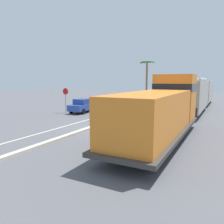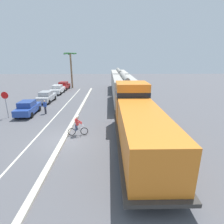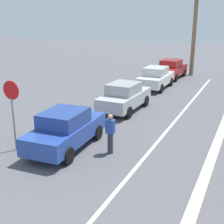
# 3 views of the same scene
# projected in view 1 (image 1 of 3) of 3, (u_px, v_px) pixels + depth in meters

# --- Properties ---
(ground_plane) EXTENTS (120.00, 120.00, 0.00)m
(ground_plane) POSITION_uv_depth(u_px,v_px,m) (94.00, 128.00, 17.49)
(ground_plane) COLOR #56565B
(median_curb) EXTENTS (0.36, 36.00, 0.16)m
(median_curb) POSITION_uv_depth(u_px,v_px,m) (124.00, 116.00, 22.74)
(median_curb) COLOR beige
(median_curb) RESTS_ON ground
(lane_stripe) EXTENTS (0.14, 36.00, 0.01)m
(lane_stripe) POSITION_uv_depth(u_px,v_px,m) (104.00, 115.00, 23.85)
(lane_stripe) COLOR silver
(lane_stripe) RESTS_ON ground
(locomotive) EXTENTS (3.10, 11.61, 4.20)m
(locomotive) POSITION_uv_depth(u_px,v_px,m) (163.00, 111.00, 13.92)
(locomotive) COLOR orange
(locomotive) RESTS_ON ground
(hopper_car_lead) EXTENTS (2.90, 10.60, 4.18)m
(hopper_car_lead) POSITION_uv_depth(u_px,v_px,m) (191.00, 96.00, 24.54)
(hopper_car_lead) COLOR #A9A79F
(hopper_car_lead) RESTS_ON ground
(hopper_car_middle) EXTENTS (2.90, 10.60, 4.18)m
(hopper_car_middle) POSITION_uv_depth(u_px,v_px,m) (202.00, 91.00, 34.71)
(hopper_car_middle) COLOR #ADABA3
(hopper_car_middle) RESTS_ON ground
(parked_car_blue) EXTENTS (1.99, 4.28, 1.62)m
(parked_car_blue) POSITION_uv_depth(u_px,v_px,m) (83.00, 106.00, 25.81)
(parked_car_blue) COLOR #28479E
(parked_car_blue) RESTS_ON ground
(parked_car_silver) EXTENTS (1.91, 4.24, 1.62)m
(parked_car_silver) POSITION_uv_depth(u_px,v_px,m) (108.00, 101.00, 31.01)
(parked_car_silver) COLOR #B7BABF
(parked_car_silver) RESTS_ON ground
(parked_car_white) EXTENTS (1.86, 4.21, 1.62)m
(parked_car_white) POSITION_uv_depth(u_px,v_px,m) (126.00, 98.00, 36.52)
(parked_car_white) COLOR silver
(parked_car_white) RESTS_ON ground
(parked_car_red) EXTENTS (1.99, 4.28, 1.62)m
(parked_car_red) POSITION_uv_depth(u_px,v_px,m) (136.00, 97.00, 40.37)
(parked_car_red) COLOR red
(parked_car_red) RESTS_ON ground
(cyclist) EXTENTS (1.70, 0.51, 1.71)m
(cyclist) POSITION_uv_depth(u_px,v_px,m) (110.00, 117.00, 17.68)
(cyclist) COLOR black
(cyclist) RESTS_ON ground
(stop_sign) EXTENTS (0.76, 0.08, 2.88)m
(stop_sign) POSITION_uv_depth(u_px,v_px,m) (66.00, 95.00, 25.50)
(stop_sign) COLOR gray
(stop_sign) RESTS_ON ground
(palm_tree_near) EXTENTS (2.60, 2.77, 7.56)m
(palm_tree_near) POSITION_uv_depth(u_px,v_px,m) (147.00, 72.00, 41.07)
(palm_tree_near) COLOR #846647
(palm_tree_near) RESTS_ON ground
(pedestrian_by_cars) EXTENTS (0.34, 0.22, 1.62)m
(pedestrian_by_cars) POSITION_uv_depth(u_px,v_px,m) (98.00, 106.00, 25.17)
(pedestrian_by_cars) COLOR #33333D
(pedestrian_by_cars) RESTS_ON ground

